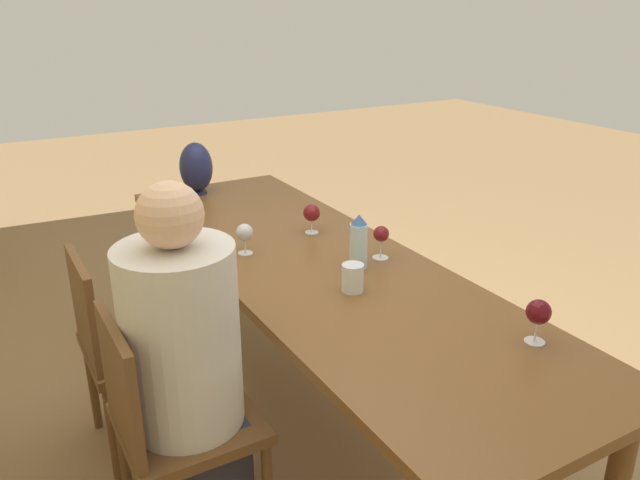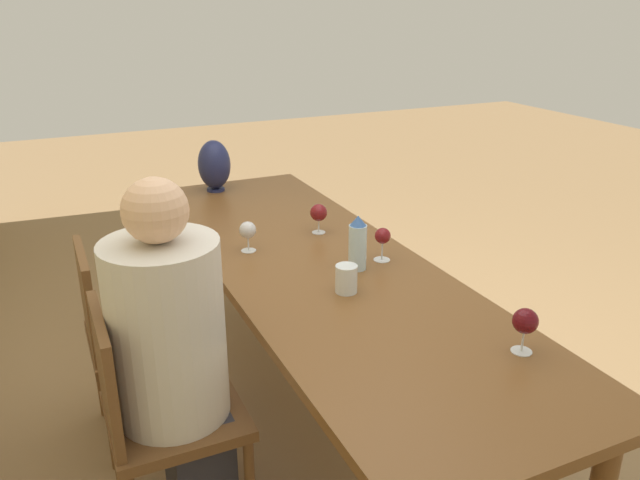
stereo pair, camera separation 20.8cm
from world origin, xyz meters
name	(u,v)px [view 2 (the right image)]	position (x,y,z in m)	size (l,w,h in m)	color
ground_plane	(319,418)	(0.00, 0.00, 0.00)	(14.00, 14.00, 0.00)	olive
dining_table	(319,279)	(0.00, 0.00, 0.69)	(2.61, 0.82, 0.77)	brown
water_bottle	(358,243)	(-0.13, -0.11, 0.87)	(0.07, 0.07, 0.22)	silver
water_tumbler	(346,279)	(-0.29, 0.02, 0.82)	(0.08, 0.08, 0.10)	silver
vase	(214,165)	(1.15, 0.10, 0.91)	(0.18, 0.18, 0.28)	#1E234C
wine_glass_0	(525,322)	(-0.88, -0.27, 0.87)	(0.08, 0.08, 0.14)	silver
wine_glass_1	(319,213)	(0.31, -0.14, 0.86)	(0.08, 0.08, 0.14)	silver
wine_glass_2	(248,231)	(0.23, 0.22, 0.86)	(0.07, 0.07, 0.13)	silver
wine_glass_3	(383,237)	(-0.09, -0.24, 0.87)	(0.07, 0.07, 0.14)	silver
chair_near	(155,412)	(-0.32, 0.74, 0.49)	(0.44, 0.44, 0.87)	brown
chair_far	(128,333)	(0.25, 0.74, 0.49)	(0.44, 0.44, 0.87)	brown
person_near	(174,355)	(-0.32, 0.66, 0.68)	(0.37, 0.37, 1.28)	#2D2D38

